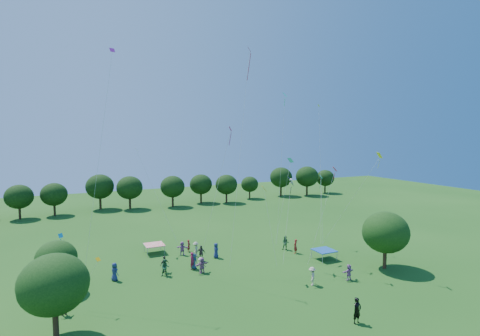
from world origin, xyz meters
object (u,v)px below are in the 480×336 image
Objects in this scene: tent_red_stripe at (154,245)px; tent_blue at (324,250)px; near_tree_west at (54,284)px; man_in_black at (357,311)px; near_tree_north at (56,258)px; red_high_kite at (246,90)px; pirate_kite at (291,182)px; near_tree_east at (386,232)px.

tent_blue is (16.92, -10.37, 0.00)m from tent_red_stripe.
near_tree_west is at bearing -168.57° from tent_blue.
tent_blue is 14.44m from man_in_black.
tent_blue is (27.18, -3.02, -2.07)m from near_tree_north.
red_high_kite reaches higher than tent_red_stripe.
red_high_kite is at bearing 2.37° from near_tree_north.
tent_red_stripe is at bearing 139.90° from pirate_kite.
red_high_kite reaches higher than near_tree_west.
near_tree_west is 0.99× the size of near_tree_east.
tent_red_stripe is 0.26× the size of pirate_kite.
tent_blue is (-4.01, 5.01, -2.83)m from near_tree_east.
near_tree_east is 0.27× the size of red_high_kite.
near_tree_north is at bearing -177.63° from red_high_kite.
near_tree_east reaches higher than tent_blue.
near_tree_west is 2.72× the size of tent_blue.
tent_red_stripe is 1.11× the size of man_in_black.
man_in_black is (10.07, -23.09, -0.05)m from tent_red_stripe.
tent_red_stripe is 25.19m from man_in_black.
near_tree_east is at bearing -30.19° from pirate_kite.
pirate_kite is (12.33, -10.38, 8.02)m from tent_red_stripe.
near_tree_north is 0.78× the size of near_tree_east.
red_high_kite is (-1.18, 16.53, 17.90)m from man_in_black.
man_in_black is (-10.85, -7.71, -2.88)m from near_tree_east.
near_tree_west is 23.80m from pirate_kite.
pirate_kite is (22.59, -3.03, 5.95)m from near_tree_north.
pirate_kite is 0.37× the size of red_high_kite.
near_tree_north is at bearing 165.56° from near_tree_east.
near_tree_west is 3.03× the size of man_in_black.
near_tree_east is 0.72× the size of pirate_kite.
red_high_kite is at bearing 143.75° from near_tree_east.
tent_red_stripe is 19.84m from tent_blue.
pirate_kite is (22.58, 5.48, 5.17)m from near_tree_west.
near_tree_east is 2.74× the size of tent_red_stripe.
tent_red_stripe is at bearing 143.58° from red_high_kite.
near_tree_west is 1.27× the size of near_tree_north.
pirate_kite reaches higher than tent_red_stripe.
man_in_black is 15.22m from pirate_kite.
pirate_kite is at bearing -48.01° from red_high_kite.
near_tree_east is (31.16, 0.48, -0.02)m from near_tree_west.
near_tree_west is 26.03m from red_high_kite.
red_high_kite is (8.89, -6.56, 17.85)m from tent_red_stripe.
near_tree_west reaches higher than near_tree_north.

